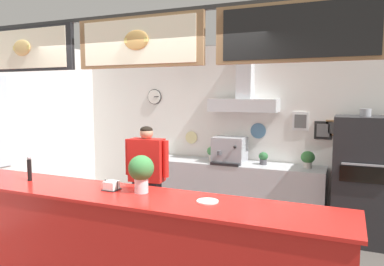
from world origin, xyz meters
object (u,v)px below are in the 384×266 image
Objects in this scene: napkin_holder at (111,186)px; potted_sage at (212,152)px; condiment_plate at (208,201)px; potted_basil at (308,158)px; basil_vase at (141,171)px; espresso_machine at (230,150)px; potted_rosemary at (162,150)px; potted_oregano at (263,158)px; pizza_oven at (362,179)px; shop_worker at (147,183)px; pepper_grinder at (29,169)px.

potted_sage is at bearing 87.92° from napkin_holder.
condiment_plate is (1.00, 0.00, -0.03)m from napkin_holder.
potted_basil is 1.29× the size of condiment_plate.
basil_vase is (-1.25, -2.55, 0.20)m from potted_basil.
condiment_plate is (0.60, -2.52, -0.05)m from espresso_machine.
potted_rosemary is 1.13× the size of potted_oregano.
espresso_machine is 2.59m from condiment_plate.
pizza_oven is at bearing -6.29° from potted_oregano.
basil_vase is (-1.97, -2.40, 0.41)m from pizza_oven.
potted_rosemary is at bearing 178.44° from espresso_machine.
shop_worker is 10.68× the size of napkin_holder.
potted_sage is at bearing 169.45° from espresso_machine.
espresso_machine is at bearing 88.04° from basil_vase.
pizza_oven reaches higher than shop_worker.
napkin_holder is (0.80, -2.56, 0.06)m from potted_rosemary.
pepper_grinder is (-1.13, -2.61, 0.14)m from potted_sage.
shop_worker is 1.77m from condiment_plate.
shop_worker reaches higher than potted_oregano.
pepper_grinder reaches higher than potted_sage.
pizza_oven is 2.21m from potted_sage.
pizza_oven is 2.87m from shop_worker.
pepper_grinder is at bearing -179.14° from condiment_plate.
shop_worker is 8.24× the size of condiment_plate.
espresso_machine is 1.36× the size of basil_vase.
potted_rosemary is 0.87× the size of potted_basil.
napkin_holder is (-0.92, -2.59, 0.07)m from potted_oregano.
espresso_machine reaches higher than potted_rosemary.
napkin_holder is at bearing -179.84° from condiment_plate.
potted_basil is at bearing 77.57° from condiment_plate.
potted_oregano is 3.27m from pepper_grinder.
potted_basil is 0.69× the size of basil_vase.
pepper_grinder is (-1.35, -0.06, -0.07)m from basil_vase.
potted_oregano is at bearing 0.25° from potted_sage.
pizza_oven is 4.15m from pepper_grinder.
espresso_machine is 2.09× the size of potted_sage.
napkin_holder is at bearing -99.05° from espresso_machine.
pepper_grinder reaches higher than potted_rosemary.
basil_vase is 1.34× the size of pepper_grinder.
shop_worker reaches higher than pepper_grinder.
potted_rosemary is 0.60× the size of basil_vase.
pepper_grinder is (-0.23, -2.59, 0.15)m from potted_rosemary.
espresso_machine is at bearing -177.04° from potted_basil.
napkin_holder is at bearing 1.54° from pepper_grinder.
potted_oregano is 2.59m from condiment_plate.
espresso_machine is 1.98× the size of potted_basil.
potted_sage reaches higher than potted_rosemary.
potted_basil is at bearing 58.77° from napkin_holder.
condiment_plate is at bearing -117.93° from pizza_oven.
espresso_machine is at bearing 177.27° from pizza_oven.
potted_basil reaches higher than napkin_holder.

